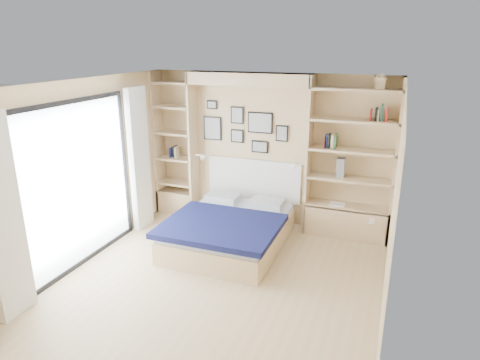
% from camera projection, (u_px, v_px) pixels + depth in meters
% --- Properties ---
extents(ground, '(4.50, 4.50, 0.00)m').
position_uv_depth(ground, '(215.00, 286.00, 5.43)').
color(ground, tan).
rests_on(ground, ground).
extents(room_shell, '(4.50, 4.50, 4.50)m').
position_uv_depth(room_shell, '(231.00, 170.00, 6.58)').
color(room_shell, tan).
rests_on(room_shell, ground).
extents(bed, '(1.63, 2.12, 1.07)m').
position_uv_depth(bed, '(230.00, 229.00, 6.44)').
color(bed, tan).
rests_on(bed, ground).
extents(photo_gallery, '(1.48, 0.02, 0.82)m').
position_uv_depth(photo_gallery, '(243.00, 127.00, 7.06)').
color(photo_gallery, black).
rests_on(photo_gallery, ground).
extents(reading_lamps, '(1.92, 0.12, 0.15)m').
position_uv_depth(reading_lamps, '(247.00, 161.00, 6.97)').
color(reading_lamps, silver).
rests_on(reading_lamps, ground).
extents(shelf_decor, '(3.53, 0.23, 2.03)m').
position_uv_depth(shelf_decor, '(333.00, 131.00, 6.40)').
color(shelf_decor, '#A51E1E').
rests_on(shelf_decor, ground).
extents(deck, '(3.20, 4.00, 0.05)m').
position_uv_depth(deck, '(3.00, 241.00, 6.63)').
color(deck, brown).
rests_on(deck, ground).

